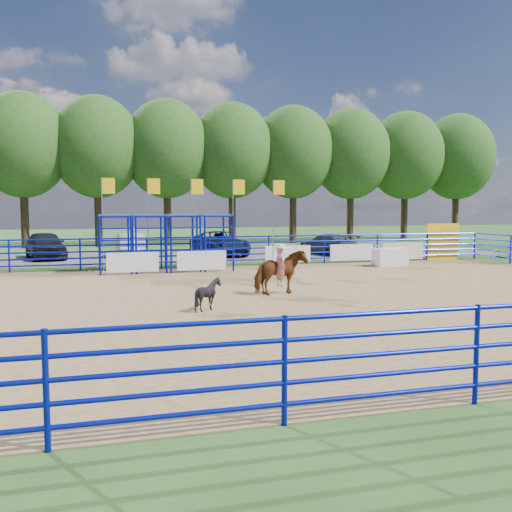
{
  "coord_description": "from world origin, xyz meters",
  "views": [
    {
      "loc": [
        -5.42,
        -17.05,
        2.94
      ],
      "look_at": [
        -0.24,
        1.0,
        1.3
      ],
      "focal_mm": 40.0,
      "sensor_mm": 36.0,
      "label": 1
    }
  ],
  "objects_px": {
    "announcer_table": "(390,257)",
    "car_d": "(327,244)",
    "car_b": "(131,245)",
    "car_c": "(220,243)",
    "horse_and_rider": "(280,270)",
    "calf": "(208,294)",
    "car_a": "(45,245)"
  },
  "relations": [
    {
      "from": "announcer_table",
      "to": "car_d",
      "type": "relative_size",
      "value": 0.38
    },
    {
      "from": "car_b",
      "to": "car_c",
      "type": "height_order",
      "value": "car_c"
    },
    {
      "from": "horse_and_rider",
      "to": "calf",
      "type": "relative_size",
      "value": 2.53
    },
    {
      "from": "calf",
      "to": "car_a",
      "type": "distance_m",
      "value": 19.0
    },
    {
      "from": "car_a",
      "to": "car_d",
      "type": "height_order",
      "value": "car_a"
    },
    {
      "from": "calf",
      "to": "car_b",
      "type": "distance_m",
      "value": 18.26
    },
    {
      "from": "calf",
      "to": "car_b",
      "type": "bearing_deg",
      "value": 8.3
    },
    {
      "from": "car_b",
      "to": "car_a",
      "type": "bearing_deg",
      "value": 0.07
    },
    {
      "from": "calf",
      "to": "car_b",
      "type": "xyz_separation_m",
      "value": [
        -0.97,
        18.24,
        0.22
      ]
    },
    {
      "from": "car_a",
      "to": "car_c",
      "type": "relative_size",
      "value": 0.87
    },
    {
      "from": "car_a",
      "to": "car_c",
      "type": "height_order",
      "value": "car_a"
    },
    {
      "from": "horse_and_rider",
      "to": "car_d",
      "type": "height_order",
      "value": "horse_and_rider"
    },
    {
      "from": "car_b",
      "to": "car_c",
      "type": "xyz_separation_m",
      "value": [
        5.18,
        -0.56,
        0.03
      ]
    },
    {
      "from": "car_d",
      "to": "car_c",
      "type": "bearing_deg",
      "value": -23.36
    },
    {
      "from": "horse_and_rider",
      "to": "car_b",
      "type": "height_order",
      "value": "horse_and_rider"
    },
    {
      "from": "calf",
      "to": "car_d",
      "type": "height_order",
      "value": "car_d"
    },
    {
      "from": "horse_and_rider",
      "to": "calf",
      "type": "distance_m",
      "value": 3.61
    },
    {
      "from": "announcer_table",
      "to": "calf",
      "type": "relative_size",
      "value": 1.78
    },
    {
      "from": "announcer_table",
      "to": "car_a",
      "type": "height_order",
      "value": "car_a"
    },
    {
      "from": "car_c",
      "to": "car_d",
      "type": "distance_m",
      "value": 6.59
    },
    {
      "from": "calf",
      "to": "car_c",
      "type": "distance_m",
      "value": 18.17
    },
    {
      "from": "car_c",
      "to": "announcer_table",
      "type": "bearing_deg",
      "value": -59.51
    },
    {
      "from": "calf",
      "to": "car_d",
      "type": "distance_m",
      "value": 19.77
    },
    {
      "from": "car_a",
      "to": "announcer_table",
      "type": "bearing_deg",
      "value": -40.39
    },
    {
      "from": "calf",
      "to": "car_c",
      "type": "height_order",
      "value": "car_c"
    },
    {
      "from": "car_d",
      "to": "horse_and_rider",
      "type": "bearing_deg",
      "value": 47.38
    },
    {
      "from": "car_d",
      "to": "announcer_table",
      "type": "bearing_deg",
      "value": 77.4
    },
    {
      "from": "announcer_table",
      "to": "car_d",
      "type": "bearing_deg",
      "value": 91.48
    },
    {
      "from": "car_a",
      "to": "car_d",
      "type": "relative_size",
      "value": 1.04
    },
    {
      "from": "announcer_table",
      "to": "calf",
      "type": "distance_m",
      "value": 14.32
    },
    {
      "from": "calf",
      "to": "car_c",
      "type": "relative_size",
      "value": 0.18
    },
    {
      "from": "announcer_table",
      "to": "car_c",
      "type": "relative_size",
      "value": 0.32
    }
  ]
}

